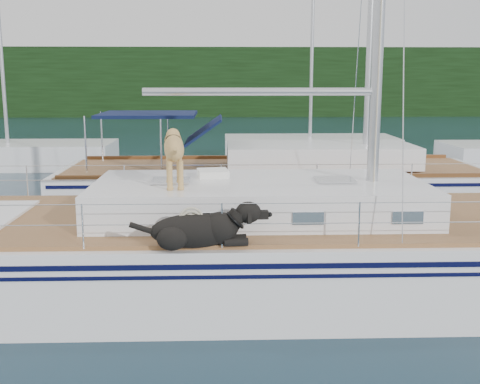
{
  "coord_description": "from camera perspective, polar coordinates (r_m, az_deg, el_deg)",
  "views": [
    {
      "loc": [
        0.18,
        -9.35,
        3.43
      ],
      "look_at": [
        0.5,
        0.2,
        1.6
      ],
      "focal_mm": 45.0,
      "sensor_mm": 36.0,
      "label": 1
    }
  ],
  "objects": [
    {
      "name": "neighbor_sailboat",
      "position": [
        15.76,
        3.57,
        0.56
      ],
      "size": [
        11.0,
        3.5,
        13.3
      ],
      "color": "white",
      "rests_on": "ground"
    },
    {
      "name": "shore_bank",
      "position": [
        55.63,
        -2.11,
        7.9
      ],
      "size": [
        92.0,
        1.0,
        1.2
      ],
      "primitive_type": "cube",
      "color": "#595147",
      "rests_on": "ground"
    },
    {
      "name": "main_sailboat",
      "position": [
        9.74,
        -2.4,
        -5.59
      ],
      "size": [
        12.0,
        3.93,
        14.01
      ],
      "color": "white",
      "rests_on": "ground"
    },
    {
      "name": "bg_boat_west",
      "position": [
        24.93,
        -21.08,
        3.23
      ],
      "size": [
        8.0,
        3.0,
        11.65
      ],
      "color": "white",
      "rests_on": "ground"
    },
    {
      "name": "tree_line",
      "position": [
        54.36,
        -2.13,
        10.37
      ],
      "size": [
        90.0,
        3.0,
        6.0
      ],
      "primitive_type": "cube",
      "color": "black",
      "rests_on": "ground"
    },
    {
      "name": "ground",
      "position": [
        9.96,
        -2.87,
        -9.31
      ],
      "size": [
        120.0,
        120.0,
        0.0
      ],
      "primitive_type": "plane",
      "color": "black",
      "rests_on": "ground"
    },
    {
      "name": "bg_boat_center",
      "position": [
        25.81,
        6.63,
        4.13
      ],
      "size": [
        7.2,
        3.0,
        11.65
      ],
      "color": "white",
      "rests_on": "ground"
    }
  ]
}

